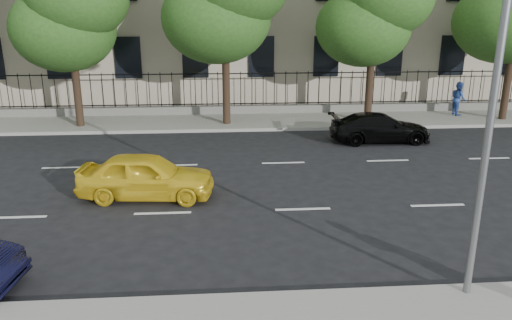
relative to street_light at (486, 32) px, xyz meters
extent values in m
plane|color=black|center=(-2.50, 1.77, -5.15)|extent=(120.00, 120.00, 0.00)
cube|color=gray|center=(-2.50, 15.77, -5.07)|extent=(60.00, 4.00, 0.15)
cube|color=slate|center=(-2.50, 17.47, -4.80)|extent=(30.00, 0.50, 0.40)
cube|color=black|center=(-2.50, 17.47, -4.50)|extent=(28.80, 0.05, 0.05)
cube|color=black|center=(-2.50, 17.47, -2.90)|extent=(28.80, 0.05, 0.05)
cylinder|color=slate|center=(0.00, -0.53, -1.00)|extent=(0.14, 0.14, 8.00)
cylinder|color=#382619|center=(-11.50, 14.97, -3.51)|extent=(0.36, 0.36, 2.97)
ellipsoid|color=#26521B|center=(-11.90, 15.27, -0.52)|extent=(4.75, 4.75, 3.90)
cylinder|color=#382619|center=(-4.50, 14.97, -3.34)|extent=(0.36, 0.36, 3.32)
ellipsoid|color=#26521B|center=(-4.90, 15.27, -0.05)|extent=(5.13, 5.13, 4.21)
cylinder|color=#382619|center=(2.50, 14.97, -3.46)|extent=(0.36, 0.36, 3.08)
ellipsoid|color=#26521B|center=(2.10, 15.27, -0.48)|extent=(4.56, 4.56, 3.74)
cylinder|color=#382619|center=(9.50, 14.97, -3.39)|extent=(0.36, 0.36, 3.22)
ellipsoid|color=#26521B|center=(9.10, 15.27, -0.22)|extent=(4.94, 4.94, 4.06)
imported|color=yellow|center=(-7.09, 5.56, -4.45)|extent=(4.21, 2.01, 1.39)
imported|color=black|center=(2.04, 11.55, -4.52)|extent=(4.31, 1.77, 1.25)
imported|color=#294592|center=(7.65, 16.12, -4.13)|extent=(0.66, 0.85, 1.73)
camera|label=1|loc=(-4.82, -8.93, 0.41)|focal=35.00mm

